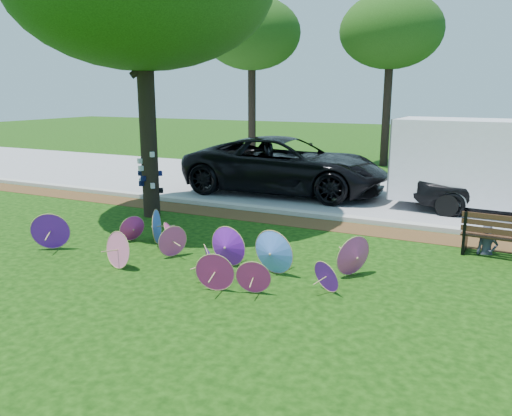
# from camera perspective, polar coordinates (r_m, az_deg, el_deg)

# --- Properties ---
(ground) EXTENTS (90.00, 90.00, 0.00)m
(ground) POSITION_cam_1_polar(r_m,az_deg,el_deg) (9.26, -8.25, -7.68)
(ground) COLOR black
(ground) RESTS_ON ground
(mulch_strip) EXTENTS (90.00, 1.00, 0.01)m
(mulch_strip) POSITION_cam_1_polar(r_m,az_deg,el_deg) (13.05, 2.78, -1.35)
(mulch_strip) COLOR #472D16
(mulch_strip) RESTS_ON ground
(curb) EXTENTS (90.00, 0.30, 0.12)m
(curb) POSITION_cam_1_polar(r_m,az_deg,el_deg) (13.66, 3.93, -0.46)
(curb) COLOR #B7B5AD
(curb) RESTS_ON ground
(street) EXTENTS (90.00, 8.00, 0.01)m
(street) POSITION_cam_1_polar(r_m,az_deg,el_deg) (17.51, 8.99, 2.25)
(street) COLOR gray
(street) RESTS_ON ground
(parasol_pile) EXTENTS (6.94, 2.30, 0.86)m
(parasol_pile) POSITION_cam_1_polar(r_m,az_deg,el_deg) (9.67, -6.81, -4.40)
(parasol_pile) COLOR #D02678
(parasol_pile) RESTS_ON ground
(black_van) EXTENTS (6.75, 3.42, 1.83)m
(black_van) POSITION_cam_1_polar(r_m,az_deg,el_deg) (16.43, 3.40, 4.89)
(black_van) COLOR black
(black_van) RESTS_ON ground
(dark_pickup) EXTENTS (4.70, 2.05, 1.58)m
(dark_pickup) POSITION_cam_1_polar(r_m,az_deg,el_deg) (15.02, 26.59, 2.25)
(dark_pickup) COLOR black
(dark_pickup) RESTS_ON ground
(cargo_trailer) EXTENTS (3.30, 2.20, 2.83)m
(cargo_trailer) POSITION_cam_1_polar(r_m,az_deg,el_deg) (15.08, 21.91, 5.15)
(cargo_trailer) COLOR white
(cargo_trailer) RESTS_ON ground
(park_bench) EXTENTS (1.78, 0.78, 0.91)m
(park_bench) POSITION_cam_1_polar(r_m,az_deg,el_deg) (11.22, 26.81, -2.84)
(park_bench) COLOR black
(park_bench) RESTS_ON ground
(person_left) EXTENTS (0.50, 0.41, 1.19)m
(person_left) POSITION_cam_1_polar(r_m,az_deg,el_deg) (11.23, 25.10, -1.90)
(person_left) COLOR #383D4D
(person_left) RESTS_ON ground
(bg_trees) EXTENTS (20.95, 6.25, 7.40)m
(bg_trees) POSITION_cam_1_polar(r_m,az_deg,el_deg) (22.57, 19.24, 18.82)
(bg_trees) COLOR black
(bg_trees) RESTS_ON ground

